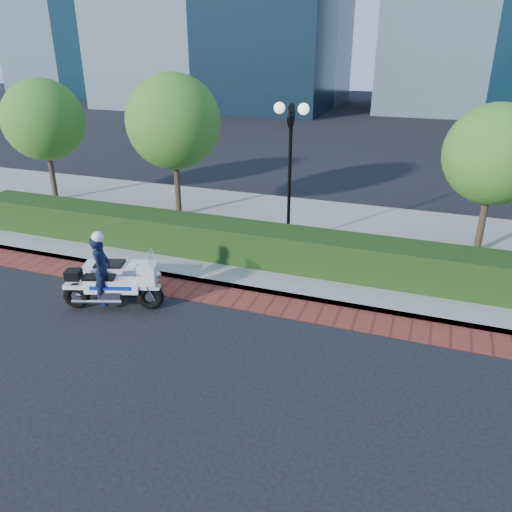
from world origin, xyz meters
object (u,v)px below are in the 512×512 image
(police_motorcycle, at_px, (112,277))
(tree_a, at_px, (43,120))
(lamppost, at_px, (290,153))
(tree_c, at_px, (495,155))
(tree_b, at_px, (173,122))

(police_motorcycle, bearing_deg, tree_a, 120.21)
(police_motorcycle, bearing_deg, lamppost, 39.83)
(lamppost, bearing_deg, tree_c, 13.30)
(lamppost, bearing_deg, tree_b, 163.89)
(tree_a, relative_size, police_motorcycle, 1.85)
(lamppost, height_order, tree_c, tree_c)
(tree_c, bearing_deg, lamppost, -166.70)
(lamppost, xyz_separation_m, police_motorcycle, (-3.00, -4.85, -2.28))
(tree_c, bearing_deg, tree_a, 180.00)
(tree_a, distance_m, tree_b, 5.50)
(tree_b, height_order, police_motorcycle, tree_b)
(tree_b, bearing_deg, lamppost, -16.11)
(lamppost, relative_size, tree_a, 0.92)
(tree_a, bearing_deg, tree_b, 0.00)
(tree_c, height_order, police_motorcycle, tree_c)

